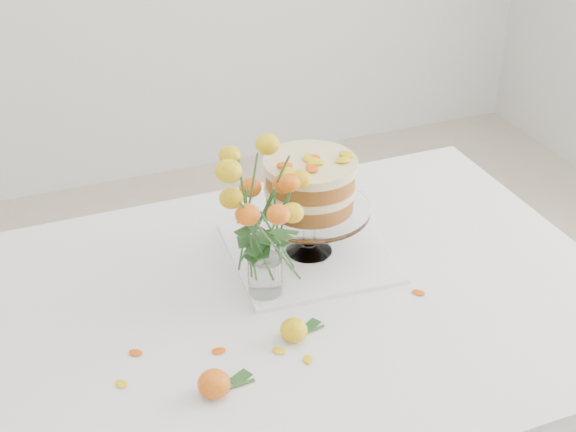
% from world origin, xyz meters
% --- Properties ---
extents(table, '(1.43, 0.93, 0.76)m').
position_xyz_m(table, '(0.00, 0.00, 0.67)').
color(table, tan).
rests_on(table, ground).
extents(napkin, '(0.35, 0.35, 0.01)m').
position_xyz_m(napkin, '(0.15, 0.13, 0.76)').
color(napkin, white).
rests_on(napkin, table).
extents(cake_stand, '(0.25, 0.25, 0.22)m').
position_xyz_m(cake_stand, '(0.15, 0.13, 0.92)').
color(cake_stand, white).
rests_on(cake_stand, napkin).
extents(rose_vase, '(0.23, 0.23, 0.34)m').
position_xyz_m(rose_vase, '(0.02, 0.03, 0.96)').
color(rose_vase, white).
rests_on(rose_vase, table).
extents(loose_rose_near, '(0.09, 0.05, 0.04)m').
position_xyz_m(loose_rose_near, '(0.02, -0.12, 0.78)').
color(loose_rose_near, yellow).
rests_on(loose_rose_near, table).
extents(loose_rose_far, '(0.10, 0.06, 0.05)m').
position_xyz_m(loose_rose_far, '(-0.16, -0.20, 0.78)').
color(loose_rose_far, '#D03B0A').
rests_on(loose_rose_far, table).
extents(stray_petal_a, '(0.03, 0.02, 0.00)m').
position_xyz_m(stray_petal_a, '(-0.12, -0.10, 0.76)').
color(stray_petal_a, yellow).
rests_on(stray_petal_a, table).
extents(stray_petal_b, '(0.03, 0.02, 0.00)m').
position_xyz_m(stray_petal_b, '(-0.02, -0.14, 0.76)').
color(stray_petal_b, yellow).
rests_on(stray_petal_b, table).
extents(stray_petal_c, '(0.03, 0.02, 0.00)m').
position_xyz_m(stray_petal_c, '(0.02, -0.18, 0.76)').
color(stray_petal_c, yellow).
rests_on(stray_petal_c, table).
extents(stray_petal_d, '(0.03, 0.02, 0.00)m').
position_xyz_m(stray_petal_d, '(-0.26, -0.05, 0.76)').
color(stray_petal_d, yellow).
rests_on(stray_petal_d, table).
extents(stray_petal_e, '(0.03, 0.02, 0.00)m').
position_xyz_m(stray_petal_e, '(-0.30, -0.12, 0.76)').
color(stray_petal_e, yellow).
rests_on(stray_petal_e, table).
extents(stray_petal_f, '(0.03, 0.02, 0.00)m').
position_xyz_m(stray_petal_f, '(0.30, -0.08, 0.76)').
color(stray_petal_f, yellow).
rests_on(stray_petal_f, table).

